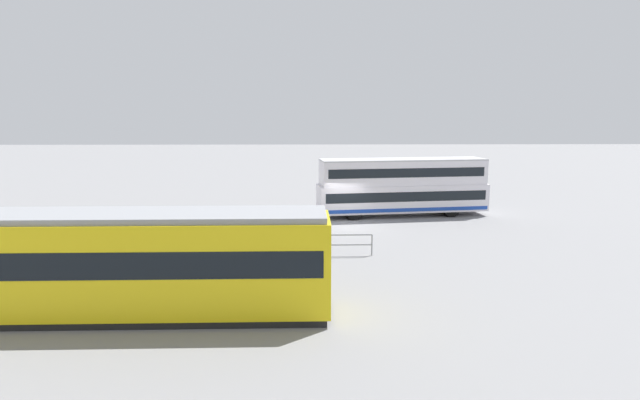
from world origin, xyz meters
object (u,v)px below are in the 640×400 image
at_px(pedestrian_near_railing, 307,221).
at_px(info_sign, 168,225).
at_px(double_decker_bus, 402,187).
at_px(tram_yellow, 150,263).

bearing_deg(pedestrian_near_railing, info_sign, 32.27).
bearing_deg(double_decker_bus, info_sign, 38.40).
bearing_deg(double_decker_bus, pedestrian_near_railing, 43.78).
distance_m(double_decker_bus, pedestrian_near_railing, 8.91).
xyz_separation_m(double_decker_bus, tram_yellow, (11.66, 17.07, -0.10)).
xyz_separation_m(double_decker_bus, pedestrian_near_railing, (6.39, 6.12, -1.02)).
height_order(double_decker_bus, tram_yellow, double_decker_bus).
height_order(tram_yellow, info_sign, tram_yellow).
height_order(tram_yellow, pedestrian_near_railing, tram_yellow).
height_order(double_decker_bus, info_sign, double_decker_bus).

